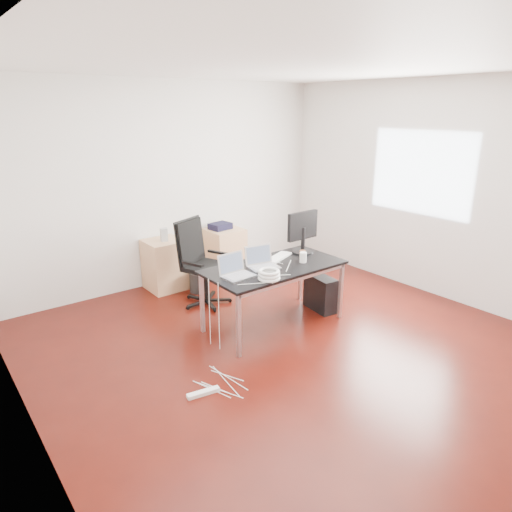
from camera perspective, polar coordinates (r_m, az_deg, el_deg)
room_shell at (r=4.56m, az=4.60°, el=5.01°), size 5.00×5.00×5.00m
desk at (r=5.16m, az=2.27°, el=-1.78°), size 1.60×0.80×0.73m
office_chair at (r=5.84m, az=-7.03°, el=-0.26°), size 0.62×0.64×1.08m
filing_cabinet_left at (r=6.46m, az=-11.31°, el=-1.06°), size 0.50×0.50×0.70m
filing_cabinet_right at (r=6.93m, az=-3.94°, el=0.59°), size 0.50×0.50×0.70m
pc_tower at (r=5.78m, az=8.03°, el=-4.59°), size 0.26×0.47×0.44m
wastebasket at (r=6.34m, az=-7.22°, el=-3.23°), size 0.32×0.32×0.28m
power_strip at (r=4.26m, az=-6.60°, el=-16.61°), size 0.31×0.11×0.04m
laptop_left at (r=4.82m, az=-2.51°, el=-1.87°), size 0.34×0.27×0.23m
laptop_right at (r=5.08m, az=0.77°, el=-0.79°), size 0.37×0.31×0.23m
monitor at (r=5.56m, az=5.84°, el=3.24°), size 0.45×0.26×0.51m
keyboard at (r=5.40m, az=2.82°, el=-0.16°), size 0.46×0.30×0.02m
cup_white at (r=5.27m, az=5.91°, el=-0.16°), size 0.10×0.10×0.12m
cup_brown at (r=5.40m, az=5.84°, el=0.18°), size 0.08×0.08×0.10m
cable_coil at (r=4.72m, az=1.65°, el=-2.37°), size 0.24×0.24×0.11m
power_adapter at (r=4.85m, az=2.47°, el=-2.30°), size 0.09×0.09×0.03m
speaker at (r=6.30m, az=-11.43°, el=2.63°), size 0.11×0.10×0.18m
navy_garment at (r=6.83m, az=-4.50°, el=3.74°), size 0.33×0.28×0.09m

